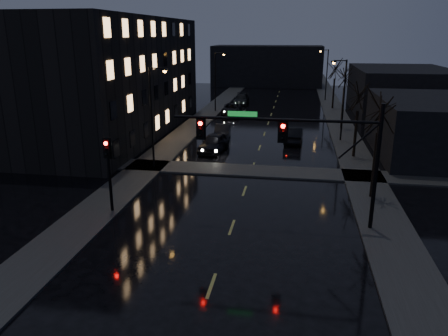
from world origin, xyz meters
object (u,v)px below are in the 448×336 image
at_px(oncoming_car_c, 231,109).
at_px(lead_car, 294,135).
at_px(oncoming_car_a, 214,143).
at_px(oncoming_car_b, 222,131).
at_px(oncoming_car_d, 241,99).

distance_m(oncoming_car_c, lead_car, 16.83).
height_order(oncoming_car_a, oncoming_car_b, oncoming_car_a).
bearing_deg(lead_car, oncoming_car_c, -57.38).
bearing_deg(oncoming_car_d, lead_car, -71.07).
height_order(oncoming_car_b, oncoming_car_c, oncoming_car_c).
distance_m(oncoming_car_a, oncoming_car_c, 19.30).
xyz_separation_m(oncoming_car_d, lead_car, (8.20, -23.23, 0.02)).
xyz_separation_m(oncoming_car_b, oncoming_car_c, (-1.13, 13.91, 0.01)).
height_order(oncoming_car_a, lead_car, oncoming_car_a).
bearing_deg(lead_car, oncoming_car_a, 35.76).
relative_size(oncoming_car_a, oncoming_car_d, 0.91).
bearing_deg(oncoming_car_c, lead_car, -63.40).
bearing_deg(lead_car, oncoming_car_b, -2.56).
xyz_separation_m(oncoming_car_a, oncoming_car_d, (-1.02, 27.92, -0.05)).
xyz_separation_m(oncoming_car_c, oncoming_car_d, (0.22, 8.66, 0.05)).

